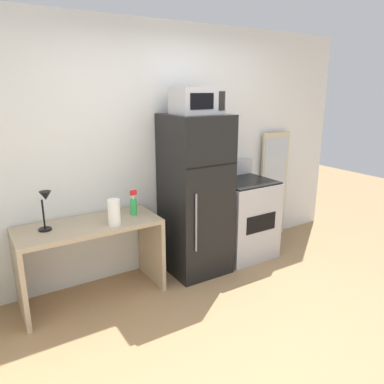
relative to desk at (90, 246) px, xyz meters
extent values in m
plane|color=#9E7A51|center=(0.99, -1.35, -0.53)|extent=(12.00, 12.00, 0.00)
cube|color=silver|center=(0.99, 0.35, 0.77)|extent=(5.00, 0.10, 2.60)
cube|color=tan|center=(0.00, 0.00, 0.20)|extent=(1.29, 0.56, 0.04)
cube|color=tan|center=(-0.62, 0.00, -0.18)|extent=(0.04, 0.56, 0.71)
cube|color=tan|center=(0.62, 0.00, -0.18)|extent=(0.04, 0.56, 0.71)
cylinder|color=black|center=(-0.37, 0.04, 0.23)|extent=(0.11, 0.11, 0.02)
cylinder|color=black|center=(-0.37, 0.04, 0.36)|extent=(0.02, 0.02, 0.26)
cone|color=black|center=(-0.34, 0.02, 0.53)|extent=(0.10, 0.10, 0.08)
cylinder|color=green|center=(0.45, 0.01, 0.30)|extent=(0.06, 0.06, 0.16)
cylinder|color=white|center=(0.45, 0.01, 0.40)|extent=(0.02, 0.02, 0.04)
cube|color=red|center=(0.45, 0.00, 0.44)|extent=(0.06, 0.03, 0.04)
cylinder|color=white|center=(0.20, -0.15, 0.34)|extent=(0.11, 0.11, 0.24)
cube|color=black|center=(1.14, -0.03, 0.31)|extent=(0.61, 0.61, 1.70)
cube|color=black|center=(1.14, -0.34, 0.69)|extent=(0.59, 0.00, 0.01)
cylinder|color=gray|center=(0.95, -0.35, 0.14)|extent=(0.02, 0.02, 0.59)
cube|color=#B7B7BC|center=(1.14, -0.05, 1.29)|extent=(0.46, 0.34, 0.26)
cube|color=black|center=(1.09, -0.22, 1.29)|extent=(0.26, 0.01, 0.15)
cube|color=black|center=(1.32, -0.22, 1.29)|extent=(0.07, 0.01, 0.18)
cube|color=#B7B7BC|center=(1.82, -0.02, -0.08)|extent=(0.65, 0.60, 0.90)
cube|color=black|center=(1.82, -0.02, 0.38)|extent=(0.63, 0.58, 0.02)
cube|color=#B7B7BC|center=(1.82, 0.26, 0.48)|extent=(0.65, 0.04, 0.18)
cube|color=black|center=(1.82, -0.32, -0.04)|extent=(0.42, 0.01, 0.20)
cube|color=#C6B793|center=(2.53, 0.24, 0.17)|extent=(0.44, 0.03, 1.40)
cube|color=#B2BCC6|center=(2.53, 0.22, 0.17)|extent=(0.39, 0.00, 1.26)
camera|label=1|loc=(-0.87, -3.19, 1.42)|focal=34.60mm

